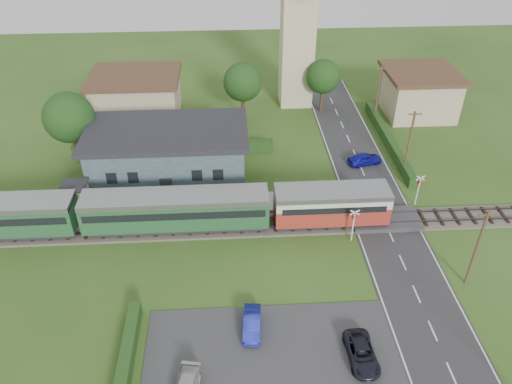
{
  "coord_description": "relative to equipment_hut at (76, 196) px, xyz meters",
  "views": [
    {
      "loc": [
        -3.83,
        -32.85,
        28.11
      ],
      "look_at": [
        -1.58,
        4.0,
        2.36
      ],
      "focal_mm": 35.0,
      "sensor_mm": 36.0,
      "label": 1
    }
  ],
  "objects": [
    {
      "name": "crossing_deck",
      "position": [
        28.0,
        -3.2,
        -1.52
      ],
      "size": [
        6.2,
        3.4,
        0.45
      ],
      "primitive_type": "cube",
      "color": "#333335",
      "rests_on": "ground"
    },
    {
      "name": "crossing_signal_far",
      "position": [
        31.6,
        -0.81,
        0.39
      ],
      "size": [
        0.84,
        0.28,
        3.28
      ],
      "color": "silver",
      "rests_on": "ground"
    },
    {
      "name": "streetlamp_east",
      "position": [
        34.0,
        21.8,
        1.29
      ],
      "size": [
        0.3,
        0.3,
        5.15
      ],
      "color": "#3F3F47",
      "rests_on": "ground"
    },
    {
      "name": "hedge_roadside",
      "position": [
        32.2,
        10.8,
        -1.15
      ],
      "size": [
        0.8,
        18.0,
        1.2
      ],
      "primitive_type": "cube",
      "color": "#193814",
      "rests_on": "ground"
    },
    {
      "name": "car_park_dark",
      "position": [
        22.39,
        -17.69,
        -1.13
      ],
      "size": [
        1.91,
        3.94,
        1.08
      ],
      "primitive_type": "imported",
      "rotation": [
        0.0,
        0.0,
        0.03
      ],
      "color": "black",
      "rests_on": "car_park"
    },
    {
      "name": "house_east",
      "position": [
        38.0,
        18.8,
        1.05
      ],
      "size": [
        8.8,
        8.8,
        5.5
      ],
      "color": "tan",
      "rests_on": "ground"
    },
    {
      "name": "pedestrian_near",
      "position": [
        14.44,
        -0.69,
        -0.52
      ],
      "size": [
        0.66,
        0.56,
        1.55
      ],
      "primitive_type": "imported",
      "rotation": [
        0.0,
        0.0,
        2.75
      ],
      "color": "gray",
      "rests_on": "platform"
    },
    {
      "name": "railway_track",
      "position": [
        18.0,
        -3.2,
        -1.64
      ],
      "size": [
        76.0,
        3.2,
        0.49
      ],
      "color": "#4C443D",
      "rests_on": "ground"
    },
    {
      "name": "house_west",
      "position": [
        3.0,
        19.8,
        1.04
      ],
      "size": [
        10.8,
        8.8,
        5.5
      ],
      "color": "tan",
      "rests_on": "ground"
    },
    {
      "name": "tree_a",
      "position": [
        -2.0,
        8.8,
        3.63
      ],
      "size": [
        5.2,
        5.2,
        8.0
      ],
      "color": "#332316",
      "rests_on": "ground"
    },
    {
      "name": "station_building",
      "position": [
        8.0,
        5.79,
        0.95
      ],
      "size": [
        16.0,
        9.0,
        5.3
      ],
      "color": "#33474D",
      "rests_on": "ground"
    },
    {
      "name": "ground",
      "position": [
        18.0,
        -5.2,
        -1.75
      ],
      "size": [
        120.0,
        120.0,
        0.0
      ],
      "primitive_type": "plane",
      "color": "#2D4C19"
    },
    {
      "name": "tree_c",
      "position": [
        26.0,
        19.8,
        2.91
      ],
      "size": [
        4.2,
        4.2,
        6.78
      ],
      "color": "#332316",
      "rests_on": "ground"
    },
    {
      "name": "equipment_hut",
      "position": [
        0.0,
        0.0,
        0.0
      ],
      "size": [
        2.3,
        2.3,
        2.55
      ],
      "color": "#C8BA90",
      "rests_on": "platform"
    },
    {
      "name": "train",
      "position": [
        6.17,
        -3.2,
        0.43
      ],
      "size": [
        43.2,
        2.9,
        3.4
      ],
      "color": "#232328",
      "rests_on": "ground"
    },
    {
      "name": "church_tower",
      "position": [
        23.0,
        22.8,
        8.48
      ],
      "size": [
        6.0,
        6.0,
        17.6
      ],
      "color": "#C8BA90",
      "rests_on": "ground"
    },
    {
      "name": "hedge_station",
      "position": [
        8.0,
        10.3,
        -1.1
      ],
      "size": [
        22.0,
        0.8,
        1.3
      ],
      "primitive_type": "cube",
      "color": "#193814",
      "rests_on": "ground"
    },
    {
      "name": "car_on_road",
      "position": [
        28.5,
        6.67,
        -1.08
      ],
      "size": [
        3.87,
        2.3,
        1.24
      ],
      "primitive_type": "imported",
      "rotation": [
        0.0,
        0.0,
        1.82
      ],
      "color": "#111298",
      "rests_on": "road"
    },
    {
      "name": "car_park",
      "position": [
        16.5,
        -17.2,
        -1.71
      ],
      "size": [
        17.0,
        9.0,
        0.08
      ],
      "primitive_type": "cube",
      "color": "#333335",
      "rests_on": "ground"
    },
    {
      "name": "tree_b",
      "position": [
        16.0,
        17.8,
        3.27
      ],
      "size": [
        4.6,
        4.6,
        7.34
      ],
      "color": "#332316",
      "rests_on": "ground"
    },
    {
      "name": "utility_pole_c",
      "position": [
        32.2,
        4.8,
        1.88
      ],
      "size": [
        1.4,
        0.22,
        7.0
      ],
      "color": "#473321",
      "rests_on": "ground"
    },
    {
      "name": "crossing_signal_near",
      "position": [
        24.4,
        -5.61,
        0.39
      ],
      "size": [
        0.84,
        0.28,
        3.28
      ],
      "color": "silver",
      "rests_on": "ground"
    },
    {
      "name": "utility_pole_d",
      "position": [
        32.2,
        16.8,
        1.88
      ],
      "size": [
        1.4,
        0.22,
        7.0
      ],
      "color": "#473321",
      "rests_on": "ground"
    },
    {
      "name": "pedestrian_far",
      "position": [
        2.49,
        0.06,
        -0.37
      ],
      "size": [
        0.79,
        0.97,
        1.85
      ],
      "primitive_type": "imported",
      "rotation": [
        0.0,
        0.0,
        1.47
      ],
      "color": "gray",
      "rests_on": "platform"
    },
    {
      "name": "utility_pole_b",
      "position": [
        32.2,
        -11.2,
        1.88
      ],
      "size": [
        1.4,
        0.22,
        7.0
      ],
      "color": "#473321",
      "rests_on": "ground"
    },
    {
      "name": "road",
      "position": [
        28.0,
        -5.2,
        -1.72
      ],
      "size": [
        6.0,
        70.0,
        0.05
      ],
      "primitive_type": "cube",
      "color": "#28282B",
      "rests_on": "ground"
    },
    {
      "name": "platform",
      "position": [
        8.0,
        0.0,
        -1.52
      ],
      "size": [
        30.0,
        3.0,
        0.45
      ],
      "primitive_type": "cube",
      "color": "gray",
      "rests_on": "ground"
    },
    {
      "name": "hedge_carpark",
      "position": [
        7.0,
        -17.2,
        -1.15
      ],
      "size": [
        0.8,
        9.0,
        1.2
      ],
      "primitive_type": "cube",
      "color": "#193814",
      "rests_on": "ground"
    },
    {
      "name": "car_park_blue",
      "position": [
        15.3,
        -14.78,
        -1.11
      ],
      "size": [
        1.47,
        3.49,
        1.12
      ],
      "primitive_type": "imported",
      "rotation": [
        0.0,
        0.0,
        -0.09
      ],
      "color": "#1B24A1",
      "rests_on": "car_park"
    },
    {
      "name": "streetlamp_west",
      "position": [
        -4.0,
        14.8,
        1.29
      ],
      "size": [
        0.3,
        0.3,
        5.15
      ],
      "color": "#3F3F47",
      "rests_on": "ground"
    }
  ]
}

